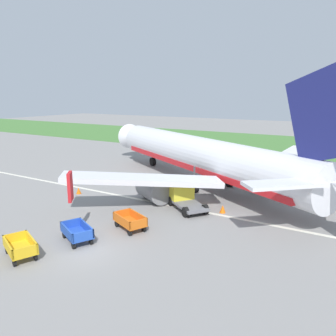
% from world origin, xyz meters
% --- Properties ---
extents(ground_plane, '(220.00, 220.00, 0.00)m').
position_xyz_m(ground_plane, '(0.00, 0.00, 0.00)').
color(ground_plane, gray).
extents(grass_strip, '(220.00, 28.00, 0.06)m').
position_xyz_m(grass_strip, '(0.00, 51.08, 0.03)').
color(grass_strip, '#477A38').
rests_on(grass_strip, ground).
extents(apron_stripe, '(120.00, 0.36, 0.01)m').
position_xyz_m(apron_stripe, '(0.00, 9.82, 0.01)').
color(apron_stripe, silver).
rests_on(apron_stripe, ground).
extents(airplane, '(34.42, 28.61, 11.34)m').
position_xyz_m(airplane, '(-0.05, 16.86, 3.05)').
color(airplane, silver).
rests_on(airplane, ground).
extents(baggage_cart_nearest, '(3.56, 2.25, 1.07)m').
position_xyz_m(baggage_cart_nearest, '(-2.81, -2.52, 0.60)').
color(baggage_cart_nearest, gold).
rests_on(baggage_cart_nearest, ground).
extents(baggage_cart_second_in_row, '(3.52, 2.34, 1.07)m').
position_xyz_m(baggage_cart_second_in_row, '(-1.56, 0.70, 0.60)').
color(baggage_cart_second_in_row, '#234CB2').
rests_on(baggage_cart_second_in_row, ground).
extents(baggage_cart_third_in_row, '(3.55, 2.29, 1.07)m').
position_xyz_m(baggage_cart_third_in_row, '(0.20, 4.00, 0.60)').
color(baggage_cart_third_in_row, orange).
rests_on(baggage_cart_third_in_row, ground).
extents(service_truck_beside_carts, '(4.65, 4.13, 2.10)m').
position_xyz_m(service_truck_beside_carts, '(1.06, 10.18, 1.10)').
color(service_truck_beside_carts, slate).
rests_on(service_truck_beside_carts, ground).
extents(traffic_cone_near_plane, '(0.49, 0.49, 0.64)m').
position_xyz_m(traffic_cone_near_plane, '(4.58, 10.44, 0.32)').
color(traffic_cone_near_plane, orange).
rests_on(traffic_cone_near_plane, ground).
extents(traffic_cone_mid_apron, '(0.47, 0.47, 0.62)m').
position_xyz_m(traffic_cone_mid_apron, '(-9.18, 8.28, 0.31)').
color(traffic_cone_mid_apron, orange).
rests_on(traffic_cone_mid_apron, ground).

